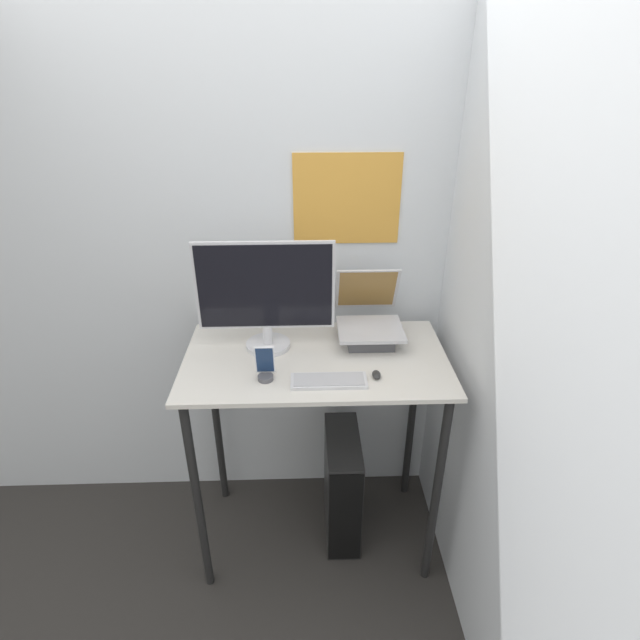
{
  "coord_description": "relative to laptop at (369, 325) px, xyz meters",
  "views": [
    {
      "loc": [
        -0.04,
        -1.5,
        2.21
      ],
      "look_at": [
        0.02,
        0.32,
        1.26
      ],
      "focal_mm": 28.0,
      "sensor_mm": 36.0,
      "label": 1
    }
  ],
  "objects": [
    {
      "name": "laptop",
      "position": [
        0.0,
        0.0,
        0.0
      ],
      "size": [
        0.29,
        0.34,
        0.3
      ],
      "color": "#4C4C51",
      "rests_on": "desk"
    },
    {
      "name": "ground_plane",
      "position": [
        -0.25,
        -0.47,
        -1.16
      ],
      "size": [
        12.0,
        12.0,
        0.0
      ],
      "primitive_type": "plane",
      "color": "#2D2B28"
    },
    {
      "name": "computer_tower",
      "position": [
        -0.11,
        -0.12,
        -0.86
      ],
      "size": [
        0.16,
        0.43,
        0.59
      ],
      "color": "black",
      "rests_on": "ground_plane"
    },
    {
      "name": "monitor",
      "position": [
        -0.45,
        -0.05,
        0.17
      ],
      "size": [
        0.59,
        0.2,
        0.49
      ],
      "color": "silver",
      "rests_on": "desk"
    },
    {
      "name": "keyboard",
      "position": [
        -0.2,
        -0.34,
        -0.07
      ],
      "size": [
        0.3,
        0.11,
        0.02
      ],
      "color": "silver",
      "rests_on": "desk"
    },
    {
      "name": "mouse",
      "position": [
        -0.01,
        -0.31,
        -0.06
      ],
      "size": [
        0.03,
        0.06,
        0.03
      ],
      "color": "#262626",
      "rests_on": "desk"
    },
    {
      "name": "wall_side_right",
      "position": [
        0.4,
        -0.47,
        0.14
      ],
      "size": [
        0.05,
        6.0,
        2.6
      ],
      "color": "silver",
      "rests_on": "ground_plane"
    },
    {
      "name": "wall_back",
      "position": [
        -0.25,
        0.25,
        0.14
      ],
      "size": [
        6.0,
        0.06,
        2.6
      ],
      "color": "silver",
      "rests_on": "ground_plane"
    },
    {
      "name": "cell_phone",
      "position": [
        -0.45,
        -0.3,
        -0.02
      ],
      "size": [
        0.08,
        0.06,
        0.15
      ],
      "color": "#4C4C51",
      "rests_on": "desk"
    },
    {
      "name": "desk",
      "position": [
        -0.25,
        -0.15,
        -0.25
      ],
      "size": [
        1.13,
        0.64,
        1.08
      ],
      "color": "beige",
      "rests_on": "ground_plane"
    }
  ]
}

